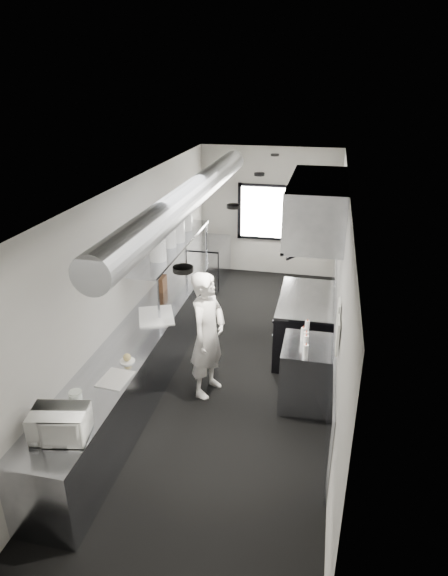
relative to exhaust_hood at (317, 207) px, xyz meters
The scene contains 35 objects.
floor 2.72m from the exhaust_hood, 147.45° to the right, with size 3.00×8.00×0.01m, color black.
ceiling 1.36m from the exhaust_hood, 147.45° to the right, with size 3.00×8.00×0.01m, color silver.
wall_back 3.62m from the exhaust_hood, 108.38° to the left, with size 3.00×0.02×2.80m, color #AFAEA6.
wall_front 4.93m from the exhaust_hood, 103.13° to the right, with size 3.00×0.02×2.80m, color #AFAEA6.
wall_left 2.87m from the exhaust_hood, 164.91° to the right, with size 0.02×8.00×2.80m, color #AFAEA6.
wall_right 1.28m from the exhaust_hood, 60.05° to the right, with size 0.02×8.00×2.80m, color #AFAEA6.
wall_cladding 1.92m from the exhaust_hood, 46.22° to the right, with size 0.03×5.50×1.10m, color #979BA5.
hvac_duct 1.83m from the exhaust_hood, behind, with size 0.40×0.40×6.40m, color gray.
service_window 3.58m from the exhaust_hood, 108.57° to the left, with size 1.36×0.05×1.25m.
exhaust_hood is the anchor object (origin of this frame).
prep_counter 3.20m from the exhaust_hood, 151.89° to the right, with size 0.70×6.00×0.90m, color #979BA5.
pass_shelf 2.46m from the exhaust_hood, behind, with size 0.45×3.00×0.68m.
range 1.92m from the exhaust_hood, behind, with size 0.88×1.60×0.94m.
bottle_station 2.39m from the exhaust_hood, 87.82° to the right, with size 0.65×0.80×0.90m, color #979BA5.
far_work_table 3.88m from the exhaust_hood, 131.94° to the left, with size 0.70×1.20×0.90m, color #979BA5.
notice_sheet_a 2.09m from the exhaust_hood, 78.88° to the right, with size 0.02×0.28×0.38m, color silver.
notice_sheet_b 2.43m from the exhaust_hood, 80.58° to the right, with size 0.02×0.28×0.38m, color silver.
line_cook 2.43m from the exhaust_hood, 132.20° to the right, with size 0.66×0.43×1.81m, color silver.
microwave 4.50m from the exhaust_hood, 120.87° to the right, with size 0.50×0.38×0.30m, color white.
deli_tub_a 4.16m from the exhaust_hood, 127.08° to the right, with size 0.14×0.14×0.10m, color beige.
deli_tub_b 4.18m from the exhaust_hood, 126.80° to the right, with size 0.13×0.13×0.09m, color beige.
newspaper 3.70m from the exhaust_hood, 128.13° to the right, with size 0.32×0.40×0.01m, color white.
small_plate 3.44m from the exhaust_hood, 132.62° to the right, with size 0.19×0.19×0.02m, color white.
pastry 3.41m from the exhaust_hood, 132.62° to the right, with size 0.10×0.10×0.10m, color tan.
cutting_board 2.82m from the exhaust_hood, 154.11° to the right, with size 0.49×0.66×0.02m, color silver.
knife_block 2.75m from the exhaust_hood, behind, with size 0.10×0.23×0.25m, color #53331D.
plate_stack_a 2.44m from the exhaust_hood, 167.91° to the right, with size 0.26×0.26×0.30m, color white.
plate_stack_b 2.42m from the exhaust_hood, behind, with size 0.22×0.22×0.29m, color white.
plate_stack_c 2.41m from the exhaust_hood, 168.92° to the left, with size 0.26×0.26×0.38m, color white.
plate_stack_d 2.66m from the exhaust_hood, 154.23° to the left, with size 0.24×0.24×0.37m, color white.
squeeze_bottle_a 2.22m from the exhaust_hood, 88.79° to the right, with size 0.06×0.06×0.19m, color silver.
squeeze_bottle_b 2.05m from the exhaust_hood, 89.03° to the right, with size 0.06×0.06×0.19m, color silver.
squeeze_bottle_c 1.99m from the exhaust_hood, 89.17° to the right, with size 0.06×0.06×0.19m, color silver.
squeeze_bottle_d 1.90m from the exhaust_hood, 91.02° to the right, with size 0.06×0.06×0.19m, color silver.
squeeze_bottle_e 1.77m from the exhaust_hood, 89.11° to the right, with size 0.06×0.06×0.19m, color silver.
Camera 1 is at (1.24, -6.32, 4.13)m, focal length 30.28 mm.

